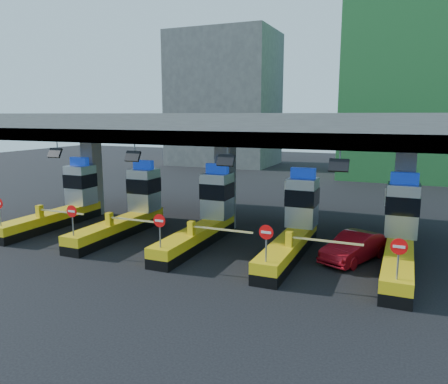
% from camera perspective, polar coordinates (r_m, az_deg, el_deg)
% --- Properties ---
extents(ground, '(120.00, 120.00, 0.00)m').
position_cam_1_polar(ground, '(24.31, -2.60, -6.51)').
color(ground, black).
rests_on(ground, ground).
extents(toll_canopy, '(28.00, 12.09, 7.00)m').
position_cam_1_polar(toll_canopy, '(25.93, 0.06, 8.30)').
color(toll_canopy, slate).
rests_on(toll_canopy, ground).
extents(toll_lane_far_left, '(4.43, 8.00, 4.16)m').
position_cam_1_polar(toll_lane_far_left, '(29.78, -20.02, -1.26)').
color(toll_lane_far_left, black).
rests_on(toll_lane_far_left, ground).
extents(toll_lane_left, '(4.43, 8.00, 4.16)m').
position_cam_1_polar(toll_lane_left, '(26.67, -12.11, -2.14)').
color(toll_lane_left, black).
rests_on(toll_lane_left, ground).
extents(toll_lane_center, '(4.43, 8.00, 4.16)m').
position_cam_1_polar(toll_lane_center, '(24.19, -2.33, -3.16)').
color(toll_lane_center, black).
rests_on(toll_lane_center, ground).
extents(toll_lane_right, '(4.43, 8.00, 4.16)m').
position_cam_1_polar(toll_lane_right, '(22.57, 9.26, -4.26)').
color(toll_lane_right, black).
rests_on(toll_lane_right, ground).
extents(toll_lane_far_right, '(4.43, 8.00, 4.16)m').
position_cam_1_polar(toll_lane_far_right, '(22.00, 22.06, -5.26)').
color(toll_lane_far_right, black).
rests_on(toll_lane_far_right, ground).
extents(bg_building_scaffold, '(18.00, 12.00, 28.00)m').
position_cam_1_polar(bg_building_scaffold, '(53.51, 25.94, 16.69)').
color(bg_building_scaffold, '#1E5926').
rests_on(bg_building_scaffold, ground).
extents(bg_building_concrete, '(14.00, 10.00, 18.00)m').
position_cam_1_polar(bg_building_concrete, '(61.92, 0.04, 11.99)').
color(bg_building_concrete, '#4C4C49').
rests_on(bg_building_concrete, ground).
extents(red_car, '(3.01, 4.40, 1.37)m').
position_cam_1_polar(red_car, '(21.95, 16.70, -6.90)').
color(red_car, maroon).
rests_on(red_car, ground).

